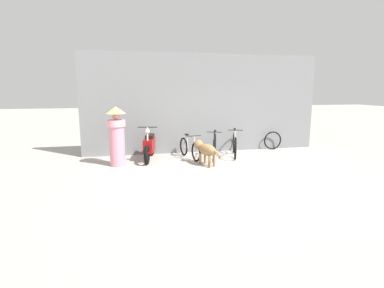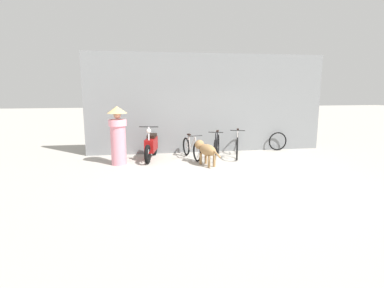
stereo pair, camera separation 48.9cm
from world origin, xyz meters
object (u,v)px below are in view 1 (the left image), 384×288
at_px(person_in_robes, 117,134).
at_px(bicycle_1, 215,146).
at_px(stray_dog, 205,149).
at_px(bicycle_2, 235,145).
at_px(spare_tire_left, 273,140).
at_px(motorcycle, 149,146).
at_px(bicycle_0, 190,148).

bearing_deg(person_in_robes, bicycle_1, -169.92).
bearing_deg(stray_dog, bicycle_2, -75.26).
bearing_deg(spare_tire_left, motorcycle, -171.78).
bearing_deg(bicycle_2, bicycle_1, -64.04).
distance_m(bicycle_2, motorcycle, 2.82).
height_order(bicycle_0, motorcycle, motorcycle).
xyz_separation_m(motorcycle, stray_dog, (1.55, -0.99, 0.03)).
bearing_deg(bicycle_0, bicycle_1, 73.91).
bearing_deg(person_in_robes, spare_tire_left, -164.98).
distance_m(motorcycle, person_in_robes, 1.21).
height_order(bicycle_2, motorcycle, motorcycle).
distance_m(bicycle_0, bicycle_2, 1.55).
distance_m(bicycle_1, stray_dog, 1.01).
xyz_separation_m(bicycle_2, stray_dog, (-1.27, -0.94, 0.08)).
height_order(bicycle_1, spare_tire_left, bicycle_1).
bearing_deg(bicycle_0, motorcycle, -105.42).
bearing_deg(stray_dog, bicycle_1, -54.49).
bearing_deg(bicycle_1, bicycle_0, -75.09).
bearing_deg(bicycle_2, stray_dog, -35.03).
distance_m(bicycle_1, person_in_robes, 3.13).
bearing_deg(bicycle_1, motorcycle, -74.68).
height_order(motorcycle, spare_tire_left, motorcycle).
xyz_separation_m(bicycle_0, bicycle_1, (0.82, -0.06, 0.05)).
bearing_deg(stray_dog, person_in_robes, 57.56).
distance_m(bicycle_0, person_in_robes, 2.36).
xyz_separation_m(bicycle_0, stray_dog, (0.28, -0.91, 0.14)).
distance_m(bicycle_2, spare_tire_left, 1.88).
xyz_separation_m(bicycle_1, person_in_robes, (-3.05, -0.38, 0.55)).
height_order(stray_dog, person_in_robes, person_in_robes).
height_order(bicycle_0, spare_tire_left, bicycle_0).
distance_m(bicycle_1, motorcycle, 2.09).
height_order(bicycle_0, stray_dog, bicycle_0).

